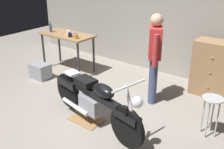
{
  "coord_description": "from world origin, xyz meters",
  "views": [
    {
      "loc": [
        2.69,
        -2.79,
        2.54
      ],
      "look_at": [
        0.04,
        0.7,
        0.65
      ],
      "focal_mm": 43.55,
      "sensor_mm": 36.0,
      "label": 1
    }
  ],
  "objects_px": {
    "shop_stool": "(212,106)",
    "bottle": "(51,28)",
    "mug_white_ceramic": "(69,33)",
    "storage_bin": "(40,71)",
    "wooden_dresser": "(214,69)",
    "mug_orange_travel": "(76,37)",
    "mug_blue_enamel": "(75,35)",
    "person_standing": "(154,55)",
    "mug_black_matte": "(70,35)",
    "motorcycle": "(94,100)"
  },
  "relations": [
    {
      "from": "bottle",
      "to": "storage_bin",
      "type": "bearing_deg",
      "value": -66.23
    },
    {
      "from": "wooden_dresser",
      "to": "bottle",
      "type": "height_order",
      "value": "bottle"
    },
    {
      "from": "shop_stool",
      "to": "storage_bin",
      "type": "height_order",
      "value": "shop_stool"
    },
    {
      "from": "person_standing",
      "to": "bottle",
      "type": "relative_size",
      "value": 6.93
    },
    {
      "from": "mug_black_matte",
      "to": "mug_blue_enamel",
      "type": "distance_m",
      "value": 0.13
    },
    {
      "from": "shop_stool",
      "to": "mug_orange_travel",
      "type": "xyz_separation_m",
      "value": [
        -3.18,
        0.42,
        0.45
      ]
    },
    {
      "from": "shop_stool",
      "to": "bottle",
      "type": "distance_m",
      "value": 4.14
    },
    {
      "from": "shop_stool",
      "to": "wooden_dresser",
      "type": "relative_size",
      "value": 0.58
    },
    {
      "from": "wooden_dresser",
      "to": "mug_white_ceramic",
      "type": "height_order",
      "value": "wooden_dresser"
    },
    {
      "from": "storage_bin",
      "to": "bottle",
      "type": "xyz_separation_m",
      "value": [
        -0.28,
        0.65,
        0.83
      ]
    },
    {
      "from": "shop_stool",
      "to": "mug_orange_travel",
      "type": "bearing_deg",
      "value": 172.49
    },
    {
      "from": "mug_black_matte",
      "to": "mug_white_ceramic",
      "type": "height_order",
      "value": "mug_white_ceramic"
    },
    {
      "from": "person_standing",
      "to": "mug_black_matte",
      "type": "bearing_deg",
      "value": 59.81
    },
    {
      "from": "bottle",
      "to": "wooden_dresser",
      "type": "bearing_deg",
      "value": 13.65
    },
    {
      "from": "shop_stool",
      "to": "storage_bin",
      "type": "relative_size",
      "value": 1.45
    },
    {
      "from": "mug_orange_travel",
      "to": "mug_blue_enamel",
      "type": "height_order",
      "value": "mug_orange_travel"
    },
    {
      "from": "mug_blue_enamel",
      "to": "mug_white_ceramic",
      "type": "bearing_deg",
      "value": 168.38
    },
    {
      "from": "storage_bin",
      "to": "mug_white_ceramic",
      "type": "height_order",
      "value": "mug_white_ceramic"
    },
    {
      "from": "wooden_dresser",
      "to": "mug_white_ceramic",
      "type": "relative_size",
      "value": 9.08
    },
    {
      "from": "shop_stool",
      "to": "mug_orange_travel",
      "type": "relative_size",
      "value": 5.43
    },
    {
      "from": "motorcycle",
      "to": "mug_blue_enamel",
      "type": "distance_m",
      "value": 2.23
    },
    {
      "from": "storage_bin",
      "to": "mug_blue_enamel",
      "type": "height_order",
      "value": "mug_blue_enamel"
    },
    {
      "from": "mug_white_ceramic",
      "to": "storage_bin",
      "type": "bearing_deg",
      "value": -107.87
    },
    {
      "from": "person_standing",
      "to": "storage_bin",
      "type": "distance_m",
      "value": 2.73
    },
    {
      "from": "person_standing",
      "to": "mug_blue_enamel",
      "type": "height_order",
      "value": "person_standing"
    },
    {
      "from": "person_standing",
      "to": "mug_orange_travel",
      "type": "height_order",
      "value": "person_standing"
    },
    {
      "from": "mug_blue_enamel",
      "to": "wooden_dresser",
      "type": "bearing_deg",
      "value": 16.76
    },
    {
      "from": "wooden_dresser",
      "to": "mug_black_matte",
      "type": "bearing_deg",
      "value": -162.68
    },
    {
      "from": "person_standing",
      "to": "wooden_dresser",
      "type": "xyz_separation_m",
      "value": [
        0.83,
        0.93,
        -0.38
      ]
    },
    {
      "from": "shop_stool",
      "to": "bottle",
      "type": "relative_size",
      "value": 2.66
    },
    {
      "from": "storage_bin",
      "to": "wooden_dresser",
      "type": "bearing_deg",
      "value": 24.44
    },
    {
      "from": "mug_blue_enamel",
      "to": "bottle",
      "type": "height_order",
      "value": "bottle"
    },
    {
      "from": "person_standing",
      "to": "mug_white_ceramic",
      "type": "distance_m",
      "value": 2.32
    },
    {
      "from": "person_standing",
      "to": "mug_white_ceramic",
      "type": "xyz_separation_m",
      "value": [
        -2.32,
        0.12,
        0.03
      ]
    },
    {
      "from": "mug_black_matte",
      "to": "person_standing",
      "type": "bearing_deg",
      "value": -0.09
    },
    {
      "from": "shop_stool",
      "to": "mug_white_ceramic",
      "type": "xyz_separation_m",
      "value": [
        -3.57,
        0.57,
        0.45
      ]
    },
    {
      "from": "mug_orange_travel",
      "to": "bottle",
      "type": "height_order",
      "value": "bottle"
    },
    {
      "from": "storage_bin",
      "to": "mug_black_matte",
      "type": "height_order",
      "value": "mug_black_matte"
    },
    {
      "from": "motorcycle",
      "to": "wooden_dresser",
      "type": "bearing_deg",
      "value": 74.08
    },
    {
      "from": "motorcycle",
      "to": "shop_stool",
      "type": "bearing_deg",
      "value": 39.78
    },
    {
      "from": "mug_white_ceramic",
      "to": "bottle",
      "type": "bearing_deg",
      "value": -171.04
    },
    {
      "from": "mug_white_ceramic",
      "to": "mug_black_matte",
      "type": "bearing_deg",
      "value": -35.97
    },
    {
      "from": "motorcycle",
      "to": "wooden_dresser",
      "type": "xyz_separation_m",
      "value": [
        1.17,
        2.22,
        0.1
      ]
    },
    {
      "from": "motorcycle",
      "to": "wooden_dresser",
      "type": "distance_m",
      "value": 2.51
    },
    {
      "from": "mug_blue_enamel",
      "to": "mug_white_ceramic",
      "type": "relative_size",
      "value": 0.92
    },
    {
      "from": "storage_bin",
      "to": "mug_black_matte",
      "type": "bearing_deg",
      "value": 56.58
    },
    {
      "from": "mug_orange_travel",
      "to": "mug_blue_enamel",
      "type": "relative_size",
      "value": 1.06
    },
    {
      "from": "mug_blue_enamel",
      "to": "bottle",
      "type": "xyz_separation_m",
      "value": [
        -0.79,
        -0.03,
        0.05
      ]
    },
    {
      "from": "wooden_dresser",
      "to": "storage_bin",
      "type": "distance_m",
      "value": 3.73
    },
    {
      "from": "person_standing",
      "to": "mug_blue_enamel",
      "type": "distance_m",
      "value": 2.05
    }
  ]
}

